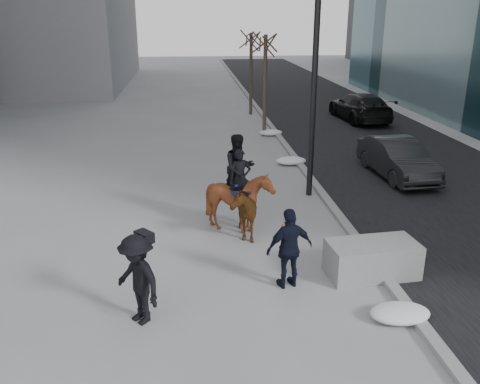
{
  "coord_description": "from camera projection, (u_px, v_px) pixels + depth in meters",
  "views": [
    {
      "loc": [
        -1.15,
        -10.04,
        5.5
      ],
      "look_at": [
        0.0,
        1.2,
        1.5
      ],
      "focal_mm": 38.0,
      "sensor_mm": 36.0,
      "label": 1
    }
  ],
  "objects": [
    {
      "name": "curb",
      "position": [
        290.0,
        152.0,
        21.01
      ],
      "size": [
        0.25,
        90.0,
        0.12
      ],
      "primitive_type": "cube",
      "color": "gray",
      "rests_on": "ground"
    },
    {
      "name": "tree_far",
      "position": [
        251.0,
        70.0,
        28.24
      ],
      "size": [
        1.2,
        1.2,
        4.97
      ],
      "primitive_type": null,
      "color": "#362A20",
      "rests_on": "ground"
    },
    {
      "name": "road",
      "position": [
        384.0,
        151.0,
        21.41
      ],
      "size": [
        8.0,
        90.0,
        0.01
      ],
      "primitive_type": "cube",
      "color": "black",
      "rests_on": "ground"
    },
    {
      "name": "car_far",
      "position": [
        360.0,
        107.0,
        27.19
      ],
      "size": [
        2.41,
        5.2,
        1.47
      ],
      "primitive_type": "imported",
      "rotation": [
        0.0,
        0.0,
        3.21
      ],
      "color": "black",
      "rests_on": "ground"
    },
    {
      "name": "tree_near",
      "position": [
        265.0,
        81.0,
        23.27
      ],
      "size": [
        1.2,
        1.2,
        5.09
      ],
      "primitive_type": null,
      "color": "#382721",
      "rests_on": "ground"
    },
    {
      "name": "planter",
      "position": [
        372.0,
        259.0,
        11.14
      ],
      "size": [
        2.03,
        1.15,
        0.78
      ],
      "primitive_type": "cube",
      "rotation": [
        0.0,
        0.0,
        0.09
      ],
      "color": "gray",
      "rests_on": "ground"
    },
    {
      "name": "car_near",
      "position": [
        397.0,
        158.0,
        17.8
      ],
      "size": [
        1.67,
        4.16,
        1.34
      ],
      "primitive_type": "imported",
      "rotation": [
        0.0,
        0.0,
        0.06
      ],
      "color": "black",
      "rests_on": "ground"
    },
    {
      "name": "snow_piles",
      "position": [
        304.0,
        178.0,
        17.36
      ],
      "size": [
        1.16,
        16.1,
        0.29
      ],
      "color": "silver",
      "rests_on": "ground"
    },
    {
      "name": "mounted_left",
      "position": [
        241.0,
        204.0,
        13.09
      ],
      "size": [
        0.9,
        1.79,
        2.26
      ],
      "color": "#4A250E",
      "rests_on": "ground"
    },
    {
      "name": "mounted_right",
      "position": [
        239.0,
        194.0,
        13.24
      ],
      "size": [
        1.8,
        1.91,
        2.59
      ],
      "color": "#4C240F",
      "rests_on": "ground"
    },
    {
      "name": "camera_crew",
      "position": [
        138.0,
        279.0,
        9.3
      ],
      "size": [
        1.23,
        1.29,
        1.75
      ],
      "color": "black",
      "rests_on": "ground"
    },
    {
      "name": "ground",
      "position": [
        245.0,
        273.0,
        11.36
      ],
      "size": [
        120.0,
        120.0,
        0.0
      ],
      "primitive_type": "plane",
      "color": "gray",
      "rests_on": "ground"
    },
    {
      "name": "feeder",
      "position": [
        290.0,
        248.0,
        10.54
      ],
      "size": [
        1.1,
        0.98,
        1.75
      ],
      "color": "black",
      "rests_on": "ground"
    },
    {
      "name": "lamppost",
      "position": [
        316.0,
        31.0,
        14.61
      ],
      "size": [
        0.25,
        0.8,
        9.09
      ],
      "color": "black",
      "rests_on": "ground"
    }
  ]
}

